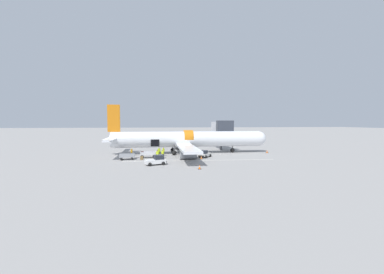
% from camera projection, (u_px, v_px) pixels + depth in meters
% --- Properties ---
extents(ground_plane, '(500.00, 500.00, 0.00)m').
position_uv_depth(ground_plane, '(184.00, 156.00, 45.71)').
color(ground_plane, gray).
extents(apron_marking_line, '(26.45, 1.47, 0.01)m').
position_uv_depth(apron_marking_line, '(200.00, 160.00, 40.80)').
color(apron_marking_line, silver).
rests_on(apron_marking_line, ground_plane).
extents(jet_bridge_stub, '(3.74, 8.36, 7.02)m').
position_uv_depth(jet_bridge_stub, '(222.00, 128.00, 55.92)').
color(jet_bridge_stub, '#4C4C51').
rests_on(jet_bridge_stub, ground_plane).
extents(airplane, '(35.07, 31.70, 10.18)m').
position_uv_depth(airplane, '(186.00, 140.00, 49.87)').
color(airplane, white).
rests_on(airplane, ground_plane).
extents(baggage_tug_lead, '(3.47, 2.42, 1.53)m').
position_uv_depth(baggage_tug_lead, '(156.00, 161.00, 36.59)').
color(baggage_tug_lead, white).
rests_on(baggage_tug_lead, ground_plane).
extents(baggage_tug_mid, '(2.75, 2.97, 1.38)m').
position_uv_depth(baggage_tug_mid, '(205.00, 154.00, 44.30)').
color(baggage_tug_mid, silver).
rests_on(baggage_tug_mid, ground_plane).
extents(baggage_cart_loading, '(3.82, 1.86, 1.19)m').
position_uv_depth(baggage_cart_loading, '(148.00, 155.00, 43.84)').
color(baggage_cart_loading, silver).
rests_on(baggage_cart_loading, ground_plane).
extents(baggage_cart_queued, '(3.61, 2.19, 1.03)m').
position_uv_depth(baggage_cart_queued, '(127.00, 157.00, 41.80)').
color(baggage_cart_queued, '#999BA0').
rests_on(baggage_cart_queued, ground_plane).
extents(ground_crew_loader_a, '(0.51, 0.51, 1.60)m').
position_uv_depth(ground_crew_loader_a, '(163.00, 154.00, 43.44)').
color(ground_crew_loader_a, black).
rests_on(ground_crew_loader_a, ground_plane).
extents(ground_crew_loader_b, '(0.43, 0.54, 1.55)m').
position_uv_depth(ground_crew_loader_b, '(132.00, 152.00, 45.70)').
color(ground_crew_loader_b, '#2D2D33').
rests_on(ground_crew_loader_b, ground_plane).
extents(ground_crew_driver, '(0.56, 0.39, 1.62)m').
position_uv_depth(ground_crew_driver, '(159.00, 151.00, 47.01)').
color(ground_crew_driver, black).
rests_on(ground_crew_driver, ground_plane).
extents(ground_crew_supervisor, '(0.62, 0.46, 1.77)m').
position_uv_depth(ground_crew_supervisor, '(158.00, 154.00, 41.64)').
color(ground_crew_supervisor, '#2D2D33').
rests_on(ground_crew_supervisor, ground_plane).
extents(ground_crew_helper, '(0.55, 0.55, 1.72)m').
position_uv_depth(ground_crew_helper, '(163.00, 151.00, 46.12)').
color(ground_crew_helper, '#1E2338').
rests_on(ground_crew_helper, ground_plane).
extents(suitcase_on_tarmac_upright, '(0.52, 0.38, 0.80)m').
position_uv_depth(suitcase_on_tarmac_upright, '(142.00, 158.00, 41.45)').
color(suitcase_on_tarmac_upright, olive).
rests_on(suitcase_on_tarmac_upright, ground_plane).
extents(safety_cone_nose, '(0.56, 0.56, 0.62)m').
position_uv_depth(safety_cone_nose, '(267.00, 151.00, 51.03)').
color(safety_cone_nose, black).
rests_on(safety_cone_nose, ground_plane).
extents(safety_cone_engine_left, '(0.47, 0.47, 0.65)m').
position_uv_depth(safety_cone_engine_left, '(200.00, 167.00, 33.26)').
color(safety_cone_engine_left, black).
rests_on(safety_cone_engine_left, ground_plane).
extents(safety_cone_wingtip, '(0.50, 0.50, 0.56)m').
position_uv_depth(safety_cone_wingtip, '(201.00, 158.00, 42.50)').
color(safety_cone_wingtip, black).
rests_on(safety_cone_wingtip, ground_plane).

